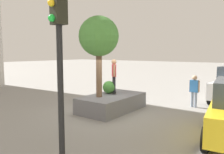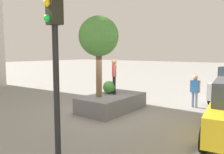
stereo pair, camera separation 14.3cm
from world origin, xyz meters
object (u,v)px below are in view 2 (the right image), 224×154
at_px(bystander_watching, 195,89).
at_px(skateboard, 114,92).
at_px(traffic_light_corner, 55,50).
at_px(plaza_tree, 99,37).
at_px(skateboarder, 114,73).
at_px(planter_ledge, 112,103).

bearing_deg(bystander_watching, skateboard, -51.99).
bearing_deg(skateboard, traffic_light_corner, 27.60).
height_order(plaza_tree, skateboarder, plaza_tree).
relative_size(skateboard, bystander_watching, 0.46).
bearing_deg(bystander_watching, traffic_light_corner, 0.09).
bearing_deg(planter_ledge, traffic_light_corner, 27.68).
bearing_deg(bystander_watching, planter_ledge, -44.57).
bearing_deg(planter_ledge, skateboarder, -153.32).
height_order(skateboarder, traffic_light_corner, traffic_light_corner).
bearing_deg(bystander_watching, skateboarder, -51.99).
bearing_deg(skateboarder, skateboard, 0.00).
relative_size(planter_ledge, traffic_light_corner, 0.81).
height_order(planter_ledge, bystander_watching, bystander_watching).
bearing_deg(traffic_light_corner, bystander_watching, -179.91).
bearing_deg(skateboarder, planter_ledge, 26.68).
bearing_deg(traffic_light_corner, skateboarder, -152.40).
relative_size(plaza_tree, skateboard, 4.87).
height_order(skateboarder, bystander_watching, skateboarder).
relative_size(planter_ledge, plaza_tree, 0.91).
xyz_separation_m(skateboard, bystander_watching, (-2.57, 3.29, 0.16)).
relative_size(traffic_light_corner, bystander_watching, 2.51).
height_order(planter_ledge, plaza_tree, plaza_tree).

